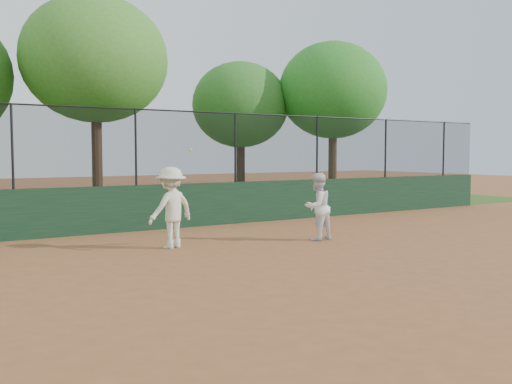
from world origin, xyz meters
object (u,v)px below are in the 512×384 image
player_second (317,207)px  tree_4 (333,91)px  tree_2 (95,60)px  player_main (171,208)px  tree_3 (241,105)px

player_second → tree_4: size_ratio=0.24×
player_second → tree_2: bearing=-85.2°
player_main → tree_4: size_ratio=0.32×
player_main → tree_3: bearing=51.7°
player_main → tree_4: (10.52, 7.18, 3.74)m
player_second → tree_4: (7.17, 8.00, 3.83)m
tree_2 → tree_3: 6.38m
player_second → tree_2: 10.57m
player_main → player_second: bearing=-13.8°
player_main → tree_3: tree_3 is taller
tree_4 → tree_2: bearing=172.4°
tree_2 → player_second: bearing=-75.6°
player_second → tree_2: (-2.38, 9.28, 4.46)m
tree_3 → tree_4: (3.32, -1.94, 0.61)m
player_second → tree_3: tree_3 is taller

